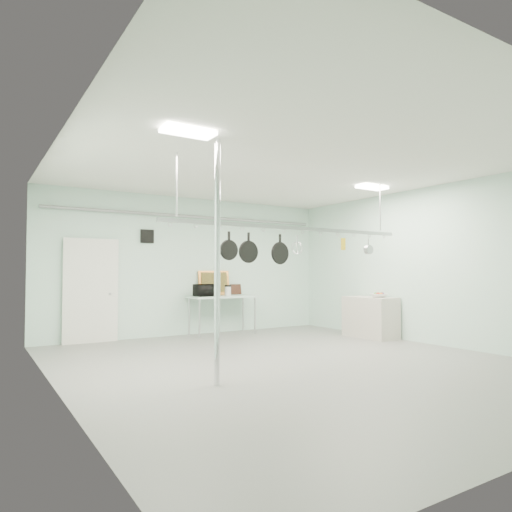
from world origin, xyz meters
TOP-DOWN VIEW (x-y plane):
  - floor at (0.00, 0.00)m, footprint 8.00×8.00m
  - ceiling at (0.00, 0.00)m, footprint 7.00×8.00m
  - back_wall at (0.00, 3.99)m, footprint 7.00×0.02m
  - right_wall at (3.49, 0.00)m, footprint 0.02×8.00m
  - door at (-2.30, 3.94)m, footprint 1.10×0.10m
  - wall_vent at (-1.10, 3.97)m, footprint 0.30×0.04m
  - conduit_pipe at (0.00, 3.90)m, footprint 6.60×0.07m
  - chrome_pole at (-1.70, -0.60)m, footprint 0.08×0.08m
  - prep_table at (0.60, 3.60)m, footprint 1.60×0.70m
  - side_cabinet at (3.15, 1.40)m, footprint 0.60×1.20m
  - pot_rack at (0.20, 0.30)m, footprint 4.80×0.06m
  - light_panel_left at (-2.20, -0.80)m, footprint 0.65×0.30m
  - light_panel_right at (2.40, 0.60)m, footprint 0.65×0.30m
  - microwave at (0.13, 3.52)m, footprint 0.52×0.37m
  - coffee_canister at (0.67, 3.46)m, footprint 0.15×0.15m
  - painting_large at (0.52, 3.90)m, footprint 0.79×0.18m
  - painting_small at (1.12, 3.90)m, footprint 0.30×0.10m
  - fruit_bowl at (3.17, 1.16)m, footprint 0.42×0.42m
  - skillet_left at (-1.04, 0.30)m, footprint 0.31×0.06m
  - skillet_mid at (-0.68, 0.30)m, footprint 0.35×0.07m
  - skillet_right at (-0.07, 0.30)m, footprint 0.38×0.10m
  - whisk at (0.28, 0.30)m, footprint 0.23×0.23m
  - grater at (1.33, 0.30)m, footprint 0.10×0.04m
  - saucepan at (1.97, 0.30)m, footprint 0.20×0.16m
  - fruit_cluster at (3.17, 1.16)m, footprint 0.24×0.24m

SIDE VIEW (x-z plane):
  - floor at x=0.00m, z-range 0.00..0.00m
  - side_cabinet at x=3.15m, z-range 0.00..0.90m
  - prep_table at x=0.60m, z-range 0.38..1.28m
  - fruit_bowl at x=3.17m, z-range 0.90..0.98m
  - fruit_cluster at x=3.17m, z-range 0.94..1.03m
  - coffee_canister at x=0.67m, z-range 0.91..1.12m
  - painting_small at x=1.12m, z-range 0.90..1.16m
  - microwave at x=0.13m, z-range 0.91..1.18m
  - door at x=-2.30m, z-range -0.05..2.15m
  - painting_large at x=0.52m, z-range 0.90..1.49m
  - back_wall at x=0.00m, z-range 0.00..3.20m
  - right_wall at x=3.49m, z-range 0.00..3.20m
  - chrome_pole at x=-1.70m, z-range 0.00..3.20m
  - skillet_right at x=-0.07m, z-range 1.58..2.09m
  - skillet_mid at x=-0.68m, z-range 1.60..2.09m
  - skillet_left at x=-1.04m, z-range 1.66..2.09m
  - whisk at x=0.28m, z-range 1.72..2.09m
  - saucepan at x=1.97m, z-range 1.78..2.09m
  - grater at x=1.33m, z-range 1.85..2.09m
  - pot_rack at x=0.20m, z-range 1.73..2.73m
  - wall_vent at x=-1.10m, z-range 2.10..2.40m
  - conduit_pipe at x=0.00m, z-range 2.71..2.79m
  - light_panel_left at x=-2.20m, z-range 3.14..3.19m
  - light_panel_right at x=2.40m, z-range 3.14..3.19m
  - ceiling at x=0.00m, z-range 3.18..3.20m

